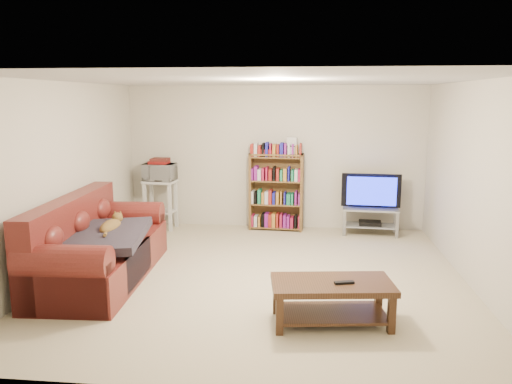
# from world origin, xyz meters

# --- Properties ---
(floor) EXTENTS (5.00, 5.00, 0.00)m
(floor) POSITION_xyz_m (0.00, 0.00, 0.00)
(floor) COLOR beige
(floor) RESTS_ON ground
(ceiling) EXTENTS (5.00, 5.00, 0.00)m
(ceiling) POSITION_xyz_m (0.00, 0.00, 2.40)
(ceiling) COLOR white
(ceiling) RESTS_ON ground
(wall_back) EXTENTS (5.00, 0.00, 5.00)m
(wall_back) POSITION_xyz_m (0.00, 2.50, 1.20)
(wall_back) COLOR beige
(wall_back) RESTS_ON ground
(wall_front) EXTENTS (5.00, 0.00, 5.00)m
(wall_front) POSITION_xyz_m (0.00, -2.50, 1.20)
(wall_front) COLOR beige
(wall_front) RESTS_ON ground
(wall_left) EXTENTS (0.00, 5.00, 5.00)m
(wall_left) POSITION_xyz_m (-2.50, 0.00, 1.20)
(wall_left) COLOR beige
(wall_left) RESTS_ON ground
(wall_right) EXTENTS (0.00, 5.00, 5.00)m
(wall_right) POSITION_xyz_m (2.50, 0.00, 1.20)
(wall_right) COLOR beige
(wall_right) RESTS_ON ground
(sofa) EXTENTS (1.12, 2.41, 1.01)m
(sofa) POSITION_xyz_m (-2.02, -0.25, 0.35)
(sofa) COLOR maroon
(sofa) RESTS_ON floor
(blanket) EXTENTS (1.06, 1.29, 0.20)m
(blanket) POSITION_xyz_m (-1.82, -0.41, 0.58)
(blanket) COLOR #2E2833
(blanket) RESTS_ON sofa
(cat) EXTENTS (0.29, 0.66, 0.19)m
(cat) POSITION_xyz_m (-1.83, -0.19, 0.64)
(cat) COLOR brown
(cat) RESTS_ON sofa
(coffee_table) EXTENTS (1.24, 0.73, 0.43)m
(coffee_table) POSITION_xyz_m (0.82, -1.21, 0.30)
(coffee_table) COLOR #3B2414
(coffee_table) RESTS_ON floor
(remote) EXTENTS (0.20, 0.10, 0.02)m
(remote) POSITION_xyz_m (0.93, -1.25, 0.44)
(remote) COLOR black
(remote) RESTS_ON coffee_table
(tv_stand) EXTENTS (0.91, 0.46, 0.44)m
(tv_stand) POSITION_xyz_m (1.58, 2.15, 0.30)
(tv_stand) COLOR #999EA3
(tv_stand) RESTS_ON floor
(television) EXTENTS (0.96, 0.19, 0.55)m
(television) POSITION_xyz_m (1.58, 2.15, 0.71)
(television) COLOR black
(television) RESTS_ON tv_stand
(dvd_player) EXTENTS (0.37, 0.27, 0.06)m
(dvd_player) POSITION_xyz_m (1.58, 2.15, 0.19)
(dvd_player) COLOR black
(dvd_player) RESTS_ON tv_stand
(bookshelf) EXTENTS (0.91, 0.33, 1.29)m
(bookshelf) POSITION_xyz_m (0.04, 2.30, 0.67)
(bookshelf) COLOR brown
(bookshelf) RESTS_ON floor
(shelf_clutter) EXTENTS (0.66, 0.21, 0.28)m
(shelf_clutter) POSITION_xyz_m (0.14, 2.31, 1.40)
(shelf_clutter) COLOR silver
(shelf_clutter) RESTS_ON bookshelf
(microwave_stand) EXTENTS (0.55, 0.42, 0.83)m
(microwave_stand) POSITION_xyz_m (-1.91, 2.16, 0.53)
(microwave_stand) COLOR silver
(microwave_stand) RESTS_ON floor
(microwave) EXTENTS (0.54, 0.39, 0.28)m
(microwave) POSITION_xyz_m (-1.91, 2.16, 0.97)
(microwave) COLOR silver
(microwave) RESTS_ON microwave_stand
(game_boxes) EXTENTS (0.32, 0.29, 0.05)m
(game_boxes) POSITION_xyz_m (-1.91, 2.16, 1.14)
(game_boxes) COLOR maroon
(game_boxes) RESTS_ON microwave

